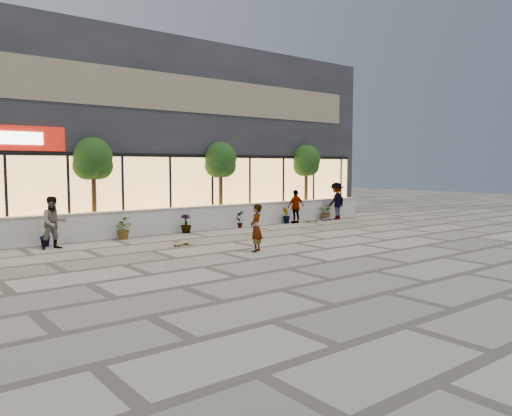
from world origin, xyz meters
TOP-DOWN VIEW (x-y plane):
  - ground at (0.00, 0.00)m, footprint 80.00×80.00m
  - planter_wall at (0.00, 7.00)m, footprint 22.00×0.42m
  - retail_building at (-0.00, 12.49)m, footprint 24.00×9.17m
  - shrub_b at (-5.70, 6.45)m, footprint 0.57×0.57m
  - shrub_c at (-2.90, 6.45)m, footprint 0.68×0.77m
  - shrub_d at (-0.10, 6.45)m, footprint 0.64×0.64m
  - shrub_e at (2.70, 6.45)m, footprint 0.46×0.35m
  - shrub_f at (5.50, 6.45)m, footprint 0.55×0.57m
  - shrub_g at (8.30, 6.45)m, footprint 0.77×0.84m
  - tree_midwest at (-3.50, 7.70)m, footprint 1.60×1.50m
  - tree_mideast at (2.50, 7.70)m, footprint 1.60×1.50m
  - tree_east at (8.00, 7.70)m, footprint 1.60×1.50m
  - skater_center at (-0.62, 1.05)m, footprint 0.68×0.62m
  - skater_left at (-5.63, 5.67)m, footprint 0.89×0.70m
  - skater_right_near at (5.95, 6.27)m, footprint 0.99×0.46m
  - skater_right_far at (8.86, 6.30)m, footprint 1.35×0.92m
  - skateboard_center at (-1.90, 3.68)m, footprint 0.85×0.50m
  - skateboard_right_near at (7.00, 6.20)m, footprint 0.72×0.39m
  - skateboard_right_far at (8.07, 6.20)m, footprint 0.75×0.21m

SIDE VIEW (x-z plane):
  - ground at x=0.00m, z-range 0.00..0.00m
  - skateboard_right_near at x=7.00m, z-range 0.03..0.11m
  - skateboard_right_far at x=8.07m, z-range 0.03..0.12m
  - skateboard_center at x=-1.90m, z-range 0.03..0.13m
  - shrub_b at x=-5.70m, z-range 0.00..0.81m
  - shrub_c at x=-2.90m, z-range 0.00..0.81m
  - shrub_d at x=-0.10m, z-range 0.00..0.81m
  - shrub_e at x=2.70m, z-range 0.00..0.81m
  - shrub_f at x=5.50m, z-range 0.00..0.81m
  - shrub_g at x=8.30m, z-range 0.00..0.81m
  - planter_wall at x=0.00m, z-range 0.00..1.04m
  - skater_center at x=-0.62m, z-range 0.00..1.56m
  - skater_right_near at x=5.95m, z-range 0.00..1.64m
  - skater_left at x=-5.63m, z-range 0.00..1.78m
  - skater_right_far at x=8.86m, z-range 0.00..1.93m
  - tree_midwest at x=-3.50m, z-range 1.03..4.94m
  - tree_mideast at x=2.50m, z-range 1.03..4.94m
  - tree_east at x=8.00m, z-range 1.03..4.94m
  - retail_building at x=0.00m, z-range 0.00..8.50m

